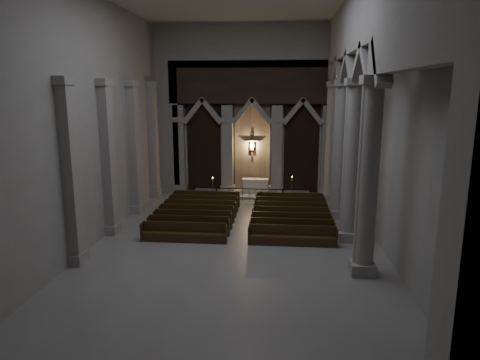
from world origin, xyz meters
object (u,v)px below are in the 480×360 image
Objects in this scene: altar at (255,185)px; altar_rail at (249,193)px; candle_stand_left at (213,194)px; pews at (243,217)px; worshipper at (261,200)px; candle_stand_right at (292,193)px.

altar reaches higher than altar_rail.
altar is 1.19× the size of candle_stand_left.
worshipper reaches higher than pews.
worshipper is (0.85, -1.60, -0.07)m from altar_rail.
candle_stand_left is 5.48m from candle_stand_right.
altar is 7.04m from pews.
pews is at bearing -92.39° from altar.
pews reaches higher than altar_rail.
candle_stand_left reaches higher than pews.
candle_stand_left is at bearing -172.08° from candle_stand_right.
pews is at bearing -85.88° from worshipper.
altar is 3.50m from candle_stand_left.
altar_rail is 1.82m from worshipper.
candle_stand_left is (-2.52, 0.08, -0.17)m from altar_rail.
altar_rail is at bearing -97.77° from altar.
pews is at bearing -116.95° from candle_stand_right.
candle_stand_right is at bearing 7.92° from candle_stand_left.
altar is 1.17× the size of candle_stand_right.
worshipper is (3.38, -1.69, 0.10)m from candle_stand_left.
worshipper reaches higher than altar_rail.
altar is at bearing 36.31° from candle_stand_left.
worshipper is (-2.05, -2.44, 0.09)m from candle_stand_right.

